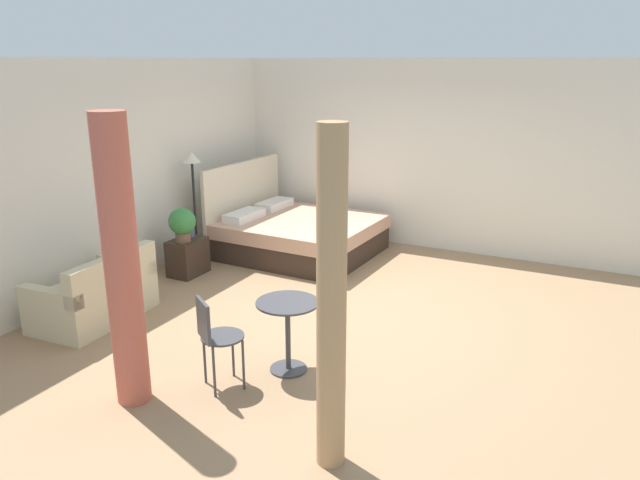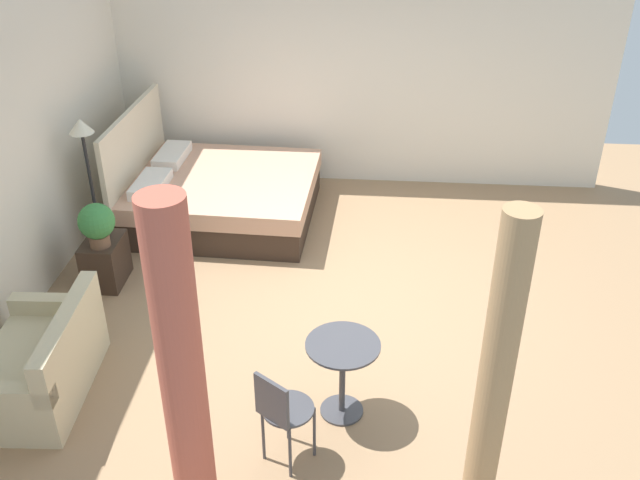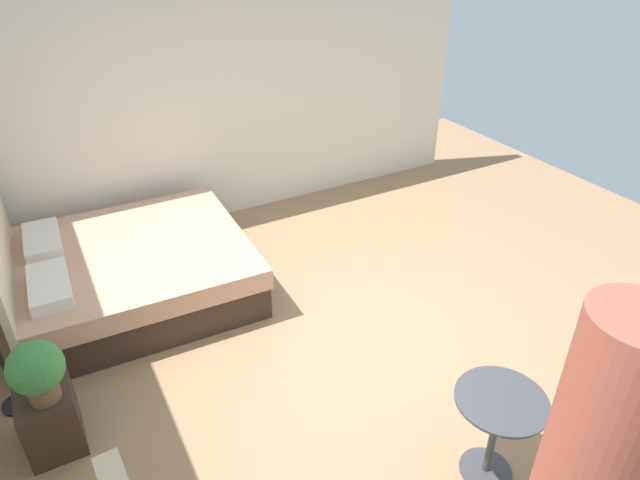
{
  "view_description": "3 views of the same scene",
  "coord_description": "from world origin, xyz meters",
  "px_view_note": "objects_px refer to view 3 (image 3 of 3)",
  "views": [
    {
      "loc": [
        -6.06,
        -2.62,
        2.84
      ],
      "look_at": [
        -0.4,
        0.22,
        0.94
      ],
      "focal_mm": 33.8,
      "sensor_mm": 36.0,
      "label": 1
    },
    {
      "loc": [
        -5.94,
        -0.22,
        4.18
      ],
      "look_at": [
        -0.1,
        0.26,
        0.75
      ],
      "focal_mm": 40.05,
      "sensor_mm": 36.0,
      "label": 2
    },
    {
      "loc": [
        -3.2,
        2.16,
        3.35
      ],
      "look_at": [
        0.29,
        0.23,
        0.95
      ],
      "focal_mm": 31.18,
      "sensor_mm": 36.0,
      "label": 3
    }
  ],
  "objects_px": {
    "vase": "(30,370)",
    "potted_plant": "(36,370)",
    "bed": "(128,270)",
    "nightstand": "(50,415)",
    "balcony_table": "(496,423)"
  },
  "relations": [
    {
      "from": "potted_plant",
      "to": "vase",
      "type": "bearing_deg",
      "value": 15.39
    },
    {
      "from": "bed",
      "to": "balcony_table",
      "type": "relative_size",
      "value": 3.17
    },
    {
      "from": "nightstand",
      "to": "vase",
      "type": "bearing_deg",
      "value": 15.92
    },
    {
      "from": "bed",
      "to": "potted_plant",
      "type": "xyz_separation_m",
      "value": [
        -1.6,
        0.85,
        0.45
      ]
    },
    {
      "from": "bed",
      "to": "balcony_table",
      "type": "xyz_separation_m",
      "value": [
        -3.22,
        -1.68,
        0.18
      ]
    },
    {
      "from": "nightstand",
      "to": "potted_plant",
      "type": "bearing_deg",
      "value": -165.24
    },
    {
      "from": "nightstand",
      "to": "potted_plant",
      "type": "relative_size",
      "value": 1.13
    },
    {
      "from": "vase",
      "to": "potted_plant",
      "type": "bearing_deg",
      "value": -164.61
    },
    {
      "from": "nightstand",
      "to": "balcony_table",
      "type": "height_order",
      "value": "balcony_table"
    },
    {
      "from": "potted_plant",
      "to": "vase",
      "type": "relative_size",
      "value": 2.45
    },
    {
      "from": "bed",
      "to": "potted_plant",
      "type": "relative_size",
      "value": 4.79
    },
    {
      "from": "potted_plant",
      "to": "vase",
      "type": "xyz_separation_m",
      "value": [
        0.22,
        0.06,
        -0.16
      ]
    },
    {
      "from": "nightstand",
      "to": "vase",
      "type": "height_order",
      "value": "vase"
    },
    {
      "from": "potted_plant",
      "to": "vase",
      "type": "height_order",
      "value": "potted_plant"
    },
    {
      "from": "vase",
      "to": "bed",
      "type": "bearing_deg",
      "value": -33.46
    }
  ]
}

